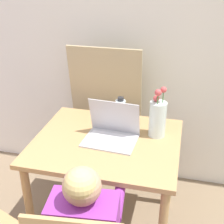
% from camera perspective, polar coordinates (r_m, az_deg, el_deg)
% --- Properties ---
extents(wall_back, '(6.40, 0.05, 2.50)m').
position_cam_1_polar(wall_back, '(2.42, 2.62, 14.38)').
color(wall_back, white).
rests_on(wall_back, ground_plane).
extents(dining_table, '(0.91, 0.77, 0.72)m').
position_cam_1_polar(dining_table, '(2.02, -0.97, -7.69)').
color(dining_table, tan).
rests_on(dining_table, ground_plane).
extents(laptop, '(0.34, 0.26, 0.24)m').
position_cam_1_polar(laptop, '(1.96, -0.02, -3.41)').
color(laptop, '#B2B2B7').
rests_on(laptop, dining_table).
extents(flower_vase, '(0.11, 0.11, 0.33)m').
position_cam_1_polar(flower_vase, '(1.98, 8.34, -1.00)').
color(flower_vase, silver).
rests_on(flower_vase, dining_table).
extents(water_bottle, '(0.07, 0.07, 0.23)m').
position_cam_1_polar(water_bottle, '(2.04, 1.55, -0.46)').
color(water_bottle, silver).
rests_on(water_bottle, dining_table).
extents(cardboard_panel, '(0.56, 0.18, 1.18)m').
position_cam_1_polar(cardboard_panel, '(2.54, -0.98, -0.84)').
color(cardboard_panel, tan).
rests_on(cardboard_panel, ground_plane).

